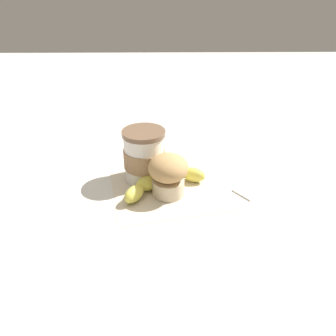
# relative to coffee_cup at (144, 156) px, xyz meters

# --- Properties ---
(ground_plane) EXTENTS (3.00, 3.00, 0.00)m
(ground_plane) POSITION_rel_coffee_cup_xyz_m (0.05, -0.03, -0.06)
(ground_plane) COLOR beige
(paper_napkin) EXTENTS (0.29, 0.29, 0.00)m
(paper_napkin) POSITION_rel_coffee_cup_xyz_m (0.05, -0.03, -0.06)
(paper_napkin) COLOR beige
(paper_napkin) RESTS_ON ground_plane
(coffee_cup) EXTENTS (0.09, 0.09, 0.12)m
(coffee_cup) POSITION_rel_coffee_cup_xyz_m (0.00, 0.00, 0.00)
(coffee_cup) COLOR silver
(coffee_cup) RESTS_ON paper_napkin
(muffin) EXTENTS (0.08, 0.08, 0.09)m
(muffin) POSITION_rel_coffee_cup_xyz_m (0.05, -0.06, -0.01)
(muffin) COLOR beige
(muffin) RESTS_ON paper_napkin
(banana) EXTENTS (0.18, 0.13, 0.03)m
(banana) POSITION_rel_coffee_cup_xyz_m (0.04, -0.04, -0.04)
(banana) COLOR #D6CC4C
(banana) RESTS_ON paper_napkin
(sugar_packet) EXTENTS (0.06, 0.06, 0.01)m
(sugar_packet) POSITION_rel_coffee_cup_xyz_m (0.22, -0.06, -0.06)
(sugar_packet) COLOR white
(sugar_packet) RESTS_ON ground_plane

